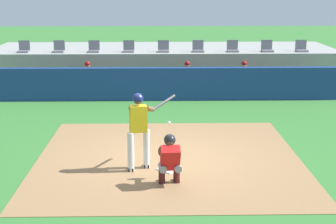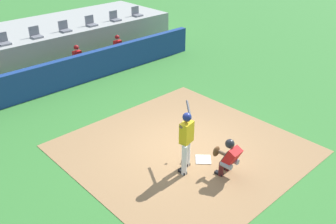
{
  "view_description": "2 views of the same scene",
  "coord_description": "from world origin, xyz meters",
  "px_view_note": "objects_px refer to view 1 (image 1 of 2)",
  "views": [
    {
      "loc": [
        -0.27,
        -11.87,
        4.17
      ],
      "look_at": [
        0.0,
        0.7,
        1.0
      ],
      "focal_mm": 54.66,
      "sensor_mm": 36.0,
      "label": 1
    },
    {
      "loc": [
        -6.8,
        -6.58,
        6.35
      ],
      "look_at": [
        0.0,
        0.7,
        1.0
      ],
      "focal_mm": 39.87,
      "sensor_mm": 36.0,
      "label": 2
    }
  ],
  "objects_px": {
    "stadium_seat_0": "(24,49)",
    "stadium_seat_6": "(233,48)",
    "dugout_player_2": "(244,77)",
    "stadium_seat_4": "(163,49)",
    "stadium_seat_5": "(198,49)",
    "stadium_seat_3": "(129,49)",
    "home_plate": "(169,169)",
    "stadium_seat_1": "(59,49)",
    "stadium_seat_8": "(301,48)",
    "dugout_player_0": "(88,78)",
    "stadium_seat_2": "(94,49)",
    "catcher_crouched": "(169,158)",
    "dugout_player_1": "(187,78)",
    "stadium_seat_7": "(267,48)",
    "batter_at_plate": "(139,126)"
  },
  "relations": [
    {
      "from": "stadium_seat_0",
      "to": "stadium_seat_3",
      "type": "distance_m",
      "value": 4.33
    },
    {
      "from": "stadium_seat_2",
      "to": "stadium_seat_5",
      "type": "bearing_deg",
      "value": 0.0
    },
    {
      "from": "stadium_seat_5",
      "to": "stadium_seat_6",
      "type": "relative_size",
      "value": 1.0
    },
    {
      "from": "stadium_seat_5",
      "to": "stadium_seat_6",
      "type": "bearing_deg",
      "value": 0.0
    },
    {
      "from": "dugout_player_2",
      "to": "stadium_seat_3",
      "type": "bearing_deg",
      "value": 155.73
    },
    {
      "from": "stadium_seat_3",
      "to": "stadium_seat_5",
      "type": "bearing_deg",
      "value": 0.0
    },
    {
      "from": "batter_at_plate",
      "to": "stadium_seat_7",
      "type": "xyz_separation_m",
      "value": [
        5.01,
        10.13,
        0.5
      ]
    },
    {
      "from": "dugout_player_0",
      "to": "dugout_player_1",
      "type": "bearing_deg",
      "value": 0.0
    },
    {
      "from": "stadium_seat_3",
      "to": "home_plate",
      "type": "bearing_deg",
      "value": -81.92
    },
    {
      "from": "stadium_seat_1",
      "to": "stadium_seat_5",
      "type": "height_order",
      "value": "same"
    },
    {
      "from": "stadium_seat_0",
      "to": "stadium_seat_4",
      "type": "xyz_separation_m",
      "value": [
        5.78,
        0.0,
        0.0
      ]
    },
    {
      "from": "dugout_player_1",
      "to": "dugout_player_0",
      "type": "bearing_deg",
      "value": 180.0
    },
    {
      "from": "home_plate",
      "to": "dugout_player_1",
      "type": "bearing_deg",
      "value": 83.8
    },
    {
      "from": "stadium_seat_4",
      "to": "stadium_seat_8",
      "type": "bearing_deg",
      "value": 0.0
    },
    {
      "from": "stadium_seat_0",
      "to": "stadium_seat_7",
      "type": "relative_size",
      "value": 1.0
    },
    {
      "from": "stadium_seat_5",
      "to": "dugout_player_0",
      "type": "bearing_deg",
      "value": -154.98
    },
    {
      "from": "stadium_seat_0",
      "to": "stadium_seat_8",
      "type": "relative_size",
      "value": 1.0
    },
    {
      "from": "stadium_seat_2",
      "to": "stadium_seat_7",
      "type": "height_order",
      "value": "same"
    },
    {
      "from": "stadium_seat_6",
      "to": "batter_at_plate",
      "type": "bearing_deg",
      "value": -109.4
    },
    {
      "from": "stadium_seat_4",
      "to": "dugout_player_2",
      "type": "bearing_deg",
      "value": -33.56
    },
    {
      "from": "stadium_seat_1",
      "to": "stadium_seat_8",
      "type": "height_order",
      "value": "same"
    },
    {
      "from": "dugout_player_2",
      "to": "stadium_seat_5",
      "type": "height_order",
      "value": "stadium_seat_5"
    },
    {
      "from": "catcher_crouched",
      "to": "stadium_seat_0",
      "type": "relative_size",
      "value": 3.95
    },
    {
      "from": "dugout_player_0",
      "to": "home_plate",
      "type": "bearing_deg",
      "value": -70.31
    },
    {
      "from": "catcher_crouched",
      "to": "stadium_seat_8",
      "type": "bearing_deg",
      "value": 62.33
    },
    {
      "from": "dugout_player_0",
      "to": "dugout_player_1",
      "type": "height_order",
      "value": "same"
    },
    {
      "from": "dugout_player_0",
      "to": "stadium_seat_4",
      "type": "bearing_deg",
      "value": 34.92
    },
    {
      "from": "stadium_seat_5",
      "to": "stadium_seat_8",
      "type": "distance_m",
      "value": 4.33
    },
    {
      "from": "dugout_player_1",
      "to": "stadium_seat_2",
      "type": "bearing_deg",
      "value": 151.67
    },
    {
      "from": "stadium_seat_5",
      "to": "stadium_seat_8",
      "type": "relative_size",
      "value": 1.0
    },
    {
      "from": "stadium_seat_0",
      "to": "stadium_seat_6",
      "type": "height_order",
      "value": "same"
    },
    {
      "from": "home_plate",
      "to": "stadium_seat_7",
      "type": "relative_size",
      "value": 0.92
    },
    {
      "from": "dugout_player_2",
      "to": "stadium_seat_4",
      "type": "relative_size",
      "value": 2.71
    },
    {
      "from": "stadium_seat_3",
      "to": "stadium_seat_7",
      "type": "relative_size",
      "value": 1.0
    },
    {
      "from": "home_plate",
      "to": "batter_at_plate",
      "type": "relative_size",
      "value": 0.24
    },
    {
      "from": "catcher_crouched",
      "to": "stadium_seat_0",
      "type": "bearing_deg",
      "value": 117.48
    },
    {
      "from": "catcher_crouched",
      "to": "dugout_player_2",
      "type": "distance_m",
      "value": 9.54
    },
    {
      "from": "dugout_player_0",
      "to": "stadium_seat_6",
      "type": "height_order",
      "value": "stadium_seat_6"
    },
    {
      "from": "catcher_crouched",
      "to": "stadium_seat_7",
      "type": "height_order",
      "value": "stadium_seat_7"
    },
    {
      "from": "stadium_seat_4",
      "to": "stadium_seat_6",
      "type": "relative_size",
      "value": 1.0
    },
    {
      "from": "batter_at_plate",
      "to": "dugout_player_2",
      "type": "relative_size",
      "value": 1.39
    },
    {
      "from": "stadium_seat_8",
      "to": "stadium_seat_2",
      "type": "bearing_deg",
      "value": 180.0
    },
    {
      "from": "stadium_seat_8",
      "to": "dugout_player_1",
      "type": "bearing_deg",
      "value": -157.42
    },
    {
      "from": "stadium_seat_1",
      "to": "stadium_seat_4",
      "type": "xyz_separation_m",
      "value": [
        4.33,
        0.0,
        0.0
      ]
    },
    {
      "from": "stadium_seat_3",
      "to": "dugout_player_0",
      "type": "bearing_deg",
      "value": -125.85
    },
    {
      "from": "dugout_player_2",
      "to": "stadium_seat_4",
      "type": "height_order",
      "value": "stadium_seat_4"
    },
    {
      "from": "dugout_player_2",
      "to": "stadium_seat_2",
      "type": "relative_size",
      "value": 2.71
    },
    {
      "from": "stadium_seat_2",
      "to": "stadium_seat_4",
      "type": "height_order",
      "value": "same"
    },
    {
      "from": "stadium_seat_8",
      "to": "stadium_seat_5",
      "type": "bearing_deg",
      "value": 180.0
    },
    {
      "from": "stadium_seat_7",
      "to": "stadium_seat_4",
      "type": "bearing_deg",
      "value": 180.0
    }
  ]
}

